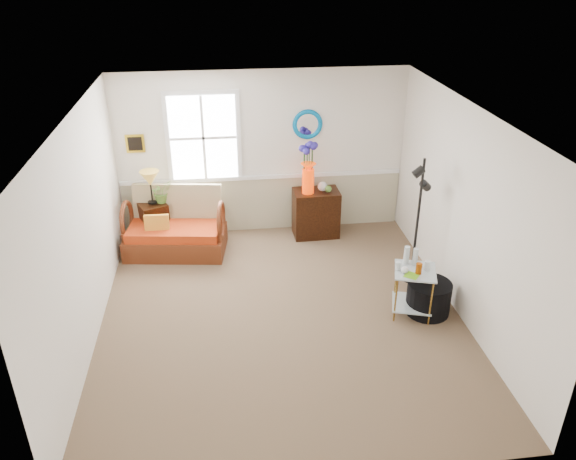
{
  "coord_description": "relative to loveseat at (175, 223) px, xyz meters",
  "views": [
    {
      "loc": [
        -0.65,
        -5.85,
        4.21
      ],
      "look_at": [
        0.12,
        0.27,
        1.07
      ],
      "focal_mm": 35.0,
      "sensor_mm": 36.0,
      "label": 1
    }
  ],
  "objects": [
    {
      "name": "ottoman",
      "position": [
        3.27,
        -2.03,
        -0.27
      ],
      "size": [
        0.57,
        0.57,
        0.43
      ],
      "primitive_type": "cylinder",
      "rotation": [
        0.0,
        0.0,
        0.01
      ],
      "color": "black",
      "rests_on": "floor"
    },
    {
      "name": "chair_rail",
      "position": [
        1.4,
        0.6,
        0.44
      ],
      "size": [
        4.46,
        0.04,
        0.06
      ],
      "primitive_type": "cube",
      "color": "white",
      "rests_on": "walls"
    },
    {
      "name": "picture",
      "position": [
        -0.52,
        0.61,
        1.07
      ],
      "size": [
        0.28,
        0.03,
        0.28
      ],
      "primitive_type": "cube",
      "color": "gold",
      "rests_on": "walls"
    },
    {
      "name": "walls",
      "position": [
        1.4,
        -1.87,
        0.82
      ],
      "size": [
        4.51,
        5.01,
        2.6
      ],
      "color": "white",
      "rests_on": "floor"
    },
    {
      "name": "throw_pillow",
      "position": [
        -0.25,
        -0.11,
        0.01
      ],
      "size": [
        0.36,
        0.09,
        0.36
      ],
      "primitive_type": null,
      "rotation": [
        0.0,
        0.0,
        -0.01
      ],
      "color": "orange",
      "rests_on": "loveseat"
    },
    {
      "name": "lamp_stand",
      "position": [
        -0.34,
        0.29,
        -0.14
      ],
      "size": [
        0.51,
        0.51,
        0.69
      ],
      "primitive_type": null,
      "rotation": [
        0.0,
        0.0,
        0.42
      ],
      "color": "#341607",
      "rests_on": "floor"
    },
    {
      "name": "window",
      "position": [
        0.5,
        0.6,
        1.12
      ],
      "size": [
        1.14,
        0.06,
        1.44
      ],
      "primitive_type": null,
      "color": "white",
      "rests_on": "walls"
    },
    {
      "name": "mirror",
      "position": [
        2.1,
        0.61,
        1.27
      ],
      "size": [
        0.47,
        0.07,
        0.47
      ],
      "primitive_type": "torus",
      "rotation": [
        1.57,
        0.0,
        0.0
      ],
      "color": "#0086C8",
      "rests_on": "walls"
    },
    {
      "name": "ceiling",
      "position": [
        1.4,
        -1.87,
        2.12
      ],
      "size": [
        4.5,
        5.0,
        0.01
      ],
      "primitive_type": "cube",
      "color": "white",
      "rests_on": "walls"
    },
    {
      "name": "table_lamp",
      "position": [
        -0.32,
        0.29,
        0.47
      ],
      "size": [
        0.33,
        0.33,
        0.53
      ],
      "primitive_type": null,
      "rotation": [
        0.0,
        0.0,
        0.14
      ],
      "color": "#AB852F",
      "rests_on": "lamp_stand"
    },
    {
      "name": "floor_lamp",
      "position": [
        3.32,
        -1.24,
        0.42
      ],
      "size": [
        0.29,
        0.29,
        1.8
      ],
      "primitive_type": null,
      "rotation": [
        0.0,
        0.0,
        0.14
      ],
      "color": "black",
      "rests_on": "floor"
    },
    {
      "name": "flower_vase",
      "position": [
        2.06,
        0.24,
        0.69
      ],
      "size": [
        0.31,
        0.31,
        0.81
      ],
      "primitive_type": null,
      "rotation": [
        0.0,
        0.0,
        0.38
      ],
      "color": "red",
      "rests_on": "cabinet"
    },
    {
      "name": "wainscot",
      "position": [
        1.4,
        0.61,
        -0.03
      ],
      "size": [
        4.46,
        0.02,
        0.9
      ],
      "primitive_type": "cube",
      "color": "#B2AB8C",
      "rests_on": "walls"
    },
    {
      "name": "potted_plant",
      "position": [
        -0.19,
        0.34,
        0.34
      ],
      "size": [
        0.46,
        0.47,
        0.27
      ],
      "primitive_type": "imported",
      "rotation": [
        0.0,
        0.0,
        0.59
      ],
      "color": "#507F2E",
      "rests_on": "lamp_stand"
    },
    {
      "name": "side_table",
      "position": [
        3.05,
        -2.03,
        -0.16
      ],
      "size": [
        0.62,
        0.62,
        0.63
      ],
      "primitive_type": null,
      "rotation": [
        0.0,
        0.0,
        -0.29
      ],
      "color": "#AC8838",
      "rests_on": "floor"
    },
    {
      "name": "tabletop_items",
      "position": [
        3.01,
        -2.01,
        0.27
      ],
      "size": [
        0.56,
        0.56,
        0.24
      ],
      "primitive_type": null,
      "rotation": [
        0.0,
        0.0,
        -0.68
      ],
      "color": "silver",
      "rests_on": "side_table"
    },
    {
      "name": "floor",
      "position": [
        1.4,
        -1.87,
        -0.48
      ],
      "size": [
        4.5,
        5.0,
        0.01
      ],
      "primitive_type": "cube",
      "color": "brown",
      "rests_on": "ground"
    },
    {
      "name": "loveseat",
      "position": [
        0.0,
        0.0,
        0.0
      ],
      "size": [
        1.57,
        1.03,
        0.96
      ],
      "primitive_type": null,
      "rotation": [
        0.0,
        0.0,
        -0.14
      ],
      "color": "#582A14",
      "rests_on": "floor"
    },
    {
      "name": "cabinet",
      "position": [
        2.21,
        0.29,
        -0.1
      ],
      "size": [
        0.72,
        0.47,
        0.76
      ],
      "primitive_type": null,
      "rotation": [
        0.0,
        0.0,
        0.02
      ],
      "color": "#341607",
      "rests_on": "floor"
    }
  ]
}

